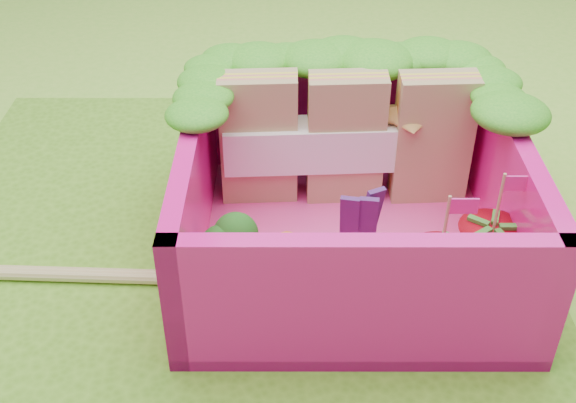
# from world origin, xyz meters

# --- Properties ---
(ground) EXTENTS (14.00, 14.00, 0.00)m
(ground) POSITION_xyz_m (0.00, 0.00, 0.00)
(ground) COLOR #7BC838
(ground) RESTS_ON ground
(placemat) EXTENTS (2.60, 2.60, 0.03)m
(placemat) POSITION_xyz_m (0.00, 0.00, 0.01)
(placemat) COLOR #579521
(placemat) RESTS_ON ground
(bento_floor) EXTENTS (1.30, 1.30, 0.05)m
(bento_floor) POSITION_xyz_m (0.49, -0.06, 0.06)
(bento_floor) COLOR #EF3D93
(bento_floor) RESTS_ON placemat
(bento_box) EXTENTS (1.30, 1.30, 0.55)m
(bento_box) POSITION_xyz_m (0.49, -0.06, 0.31)
(bento_box) COLOR #F71490
(bento_box) RESTS_ON placemat
(lettuce_ruffle) EXTENTS (1.43, 0.77, 0.11)m
(lettuce_ruffle) POSITION_xyz_m (0.49, 0.42, 0.64)
(lettuce_ruffle) COLOR #29961B
(lettuce_ruffle) RESTS_ON bento_box
(sandwich_stack) EXTENTS (1.07, 0.22, 0.58)m
(sandwich_stack) POSITION_xyz_m (0.50, 0.29, 0.36)
(sandwich_stack) COLOR tan
(sandwich_stack) RESTS_ON bento_floor
(broccoli) EXTENTS (0.34, 0.34, 0.26)m
(broccoli) POSITION_xyz_m (0.01, -0.35, 0.27)
(broccoli) COLOR #70AC53
(broccoli) RESTS_ON bento_floor
(carrot_sticks) EXTENTS (0.10, 0.17, 0.24)m
(carrot_sticks) POSITION_xyz_m (0.23, -0.38, 0.20)
(carrot_sticks) COLOR orange
(carrot_sticks) RESTS_ON bento_floor
(purple_wedges) EXTENTS (0.15, 0.09, 0.38)m
(purple_wedges) POSITION_xyz_m (0.52, -0.23, 0.27)
(purple_wedges) COLOR #3F1856
(purple_wedges) RESTS_ON bento_floor
(strawberry_left) EXTENTS (0.24, 0.24, 0.48)m
(strawberry_left) POSITION_xyz_m (0.79, -0.41, 0.21)
(strawberry_left) COLOR red
(strawberry_left) RESTS_ON bento_floor
(strawberry_right) EXTENTS (0.25, 0.25, 0.49)m
(strawberry_right) POSITION_xyz_m (0.99, -0.30, 0.21)
(strawberry_right) COLOR red
(strawberry_right) RESTS_ON bento_floor
(snap_peas) EXTENTS (0.59, 0.46, 0.05)m
(snap_peas) POSITION_xyz_m (0.90, -0.29, 0.11)
(snap_peas) COLOR #54A032
(snap_peas) RESTS_ON bento_floor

